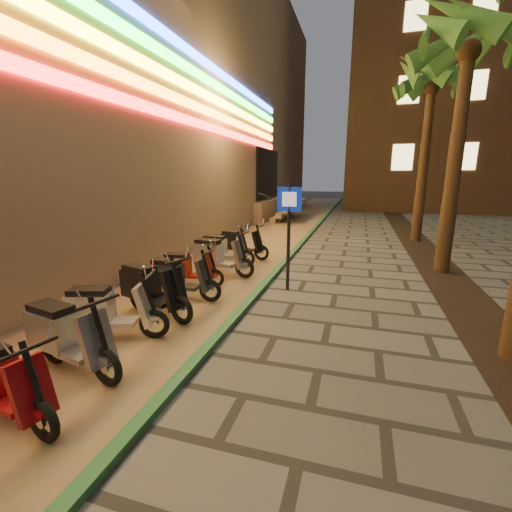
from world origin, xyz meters
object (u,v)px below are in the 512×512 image
(scooter_3, at_px, (0,381))
(scooter_4, at_px, (65,335))
(scooter_6, at_px, (150,288))
(scooter_9, at_px, (217,255))
(scooter_5, at_px, (106,310))
(scooter_11, at_px, (239,243))
(scooter_7, at_px, (177,277))
(scooter_8, at_px, (186,268))
(pedestrian_sign, at_px, (289,222))
(scooter_10, at_px, (222,249))

(scooter_3, height_order, scooter_4, scooter_4)
(scooter_6, distance_m, scooter_9, 2.99)
(scooter_3, distance_m, scooter_6, 3.09)
(scooter_5, height_order, scooter_6, scooter_6)
(scooter_5, xyz_separation_m, scooter_11, (0.18, 6.11, 0.01))
(scooter_7, bearing_deg, scooter_8, 103.96)
(scooter_6, height_order, scooter_8, scooter_6)
(pedestrian_sign, xyz_separation_m, scooter_7, (-2.22, -1.32, -1.13))
(scooter_8, distance_m, scooter_9, 1.20)
(scooter_5, distance_m, scooter_8, 2.94)
(scooter_3, distance_m, scooter_8, 4.92)
(scooter_9, relative_size, scooter_11, 1.08)
(scooter_4, bearing_deg, scooter_7, 100.88)
(pedestrian_sign, height_order, scooter_9, pedestrian_sign)
(scooter_8, bearing_deg, scooter_6, -92.35)
(scooter_6, height_order, scooter_9, scooter_9)
(scooter_3, xyz_separation_m, scooter_5, (-0.24, 1.97, 0.03))
(pedestrian_sign, relative_size, scooter_5, 1.54)
(scooter_4, distance_m, scooter_8, 3.90)
(scooter_5, bearing_deg, scooter_11, 71.11)
(pedestrian_sign, bearing_deg, scooter_8, -179.56)
(scooter_10, bearing_deg, pedestrian_sign, -36.34)
(pedestrian_sign, xyz_separation_m, scooter_11, (-2.19, 2.72, -1.12))
(pedestrian_sign, height_order, scooter_11, pedestrian_sign)
(scooter_5, xyz_separation_m, scooter_7, (0.16, 2.06, -0.00))
(scooter_3, distance_m, scooter_11, 8.08)
(scooter_10, bearing_deg, scooter_8, -91.73)
(scooter_9, bearing_deg, scooter_3, -82.73)
(scooter_6, height_order, scooter_11, scooter_6)
(scooter_4, xyz_separation_m, scooter_11, (0.06, 7.06, -0.01))
(scooter_8, xyz_separation_m, scooter_9, (0.32, 1.16, 0.09))
(scooter_7, height_order, scooter_9, scooter_9)
(scooter_3, xyz_separation_m, scooter_11, (-0.06, 8.08, 0.03))
(scooter_10, height_order, scooter_11, scooter_11)
(scooter_4, distance_m, scooter_5, 0.96)
(pedestrian_sign, distance_m, scooter_11, 3.67)
(scooter_3, xyz_separation_m, scooter_9, (-0.01, 6.06, 0.07))
(scooter_7, bearing_deg, scooter_6, -95.35)
(scooter_8, relative_size, scooter_10, 0.92)
(pedestrian_sign, relative_size, scooter_4, 1.47)
(scooter_3, distance_m, scooter_5, 1.98)
(scooter_5, relative_size, scooter_8, 1.08)
(pedestrian_sign, distance_m, scooter_7, 2.82)
(scooter_3, distance_m, scooter_7, 4.03)
(scooter_7, relative_size, scooter_8, 1.08)
(scooter_4, bearing_deg, scooter_3, -71.79)
(scooter_4, distance_m, scooter_6, 2.07)
(scooter_8, bearing_deg, scooter_4, -94.88)
(scooter_9, height_order, scooter_11, scooter_9)
(scooter_7, height_order, scooter_10, scooter_10)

